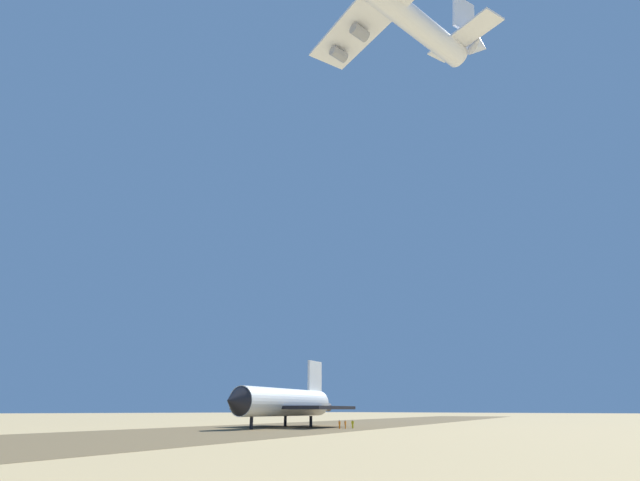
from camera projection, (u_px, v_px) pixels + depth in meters
ground_plane at (285, 428)px, 95.15m from camera, size 1200.00×1200.00×0.00m
runway_strip at (284, 427)px, 97.78m from camera, size 430.36×184.81×0.02m
space_shuttle at (283, 402)px, 99.30m from camera, size 38.12×28.55×15.80m
ground_crew_near_nose at (353, 424)px, 93.54m from camera, size 0.29×0.65×1.73m
ground_crew_mid_fuselage at (345, 424)px, 91.42m from camera, size 0.59×0.39×1.73m
ground_crew_near_wingtip at (340, 424)px, 91.23m from camera, size 0.64×0.32×1.73m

